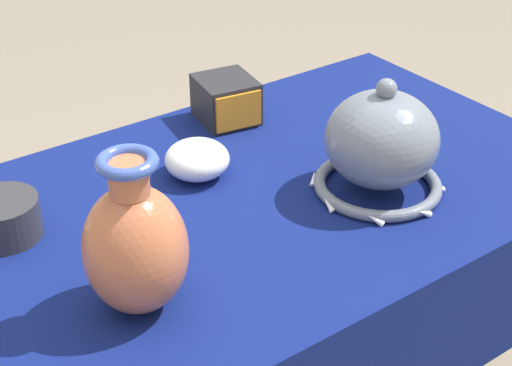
{
  "coord_description": "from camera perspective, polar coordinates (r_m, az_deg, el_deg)",
  "views": [
    {
      "loc": [
        -0.69,
        -0.98,
        1.51
      ],
      "look_at": [
        -0.06,
        -0.1,
        0.84
      ],
      "focal_mm": 55.0,
      "sensor_mm": 36.0,
      "label": 1
    }
  ],
  "objects": [
    {
      "name": "bowl_shallow_porcelain",
      "position": [
        1.46,
        -4.3,
        1.73
      ],
      "size": [
        0.12,
        0.12,
        0.07
      ],
      "primitive_type": "ellipsoid",
      "color": "white",
      "rests_on": "display_table"
    },
    {
      "name": "pot_squat_charcoal",
      "position": [
        1.35,
        -17.91,
        -2.45
      ],
      "size": [
        0.12,
        0.12,
        0.07
      ],
      "primitive_type": "cylinder",
      "color": "#2D2D33",
      "rests_on": "display_table"
    },
    {
      "name": "bowl_shallow_ochre",
      "position": [
        1.67,
        9.73,
        5.14
      ],
      "size": [
        0.14,
        0.14,
        0.05
      ],
      "primitive_type": "ellipsoid",
      "color": "gold",
      "rests_on": "display_table"
    },
    {
      "name": "vase_tall_bulbous",
      "position": [
        1.11,
        -8.77,
        -4.52
      ],
      "size": [
        0.15,
        0.15,
        0.25
      ],
      "color": "#BC6642",
      "rests_on": "display_table"
    },
    {
      "name": "vase_dome_bell",
      "position": [
        1.4,
        9.09,
        2.69
      ],
      "size": [
        0.25,
        0.25,
        0.22
      ],
      "color": "slate",
      "rests_on": "display_table"
    },
    {
      "name": "mosaic_tile_box",
      "position": [
        1.65,
        -2.18,
        6.06
      ],
      "size": [
        0.13,
        0.14,
        0.09
      ],
      "rotation": [
        0.0,
        0.0,
        -0.16
      ],
      "color": "#232328",
      "rests_on": "display_table"
    },
    {
      "name": "display_table",
      "position": [
        1.45,
        0.02,
        -3.61
      ],
      "size": [
        1.26,
        0.74,
        0.75
      ],
      "color": "brown",
      "rests_on": "ground_plane"
    }
  ]
}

